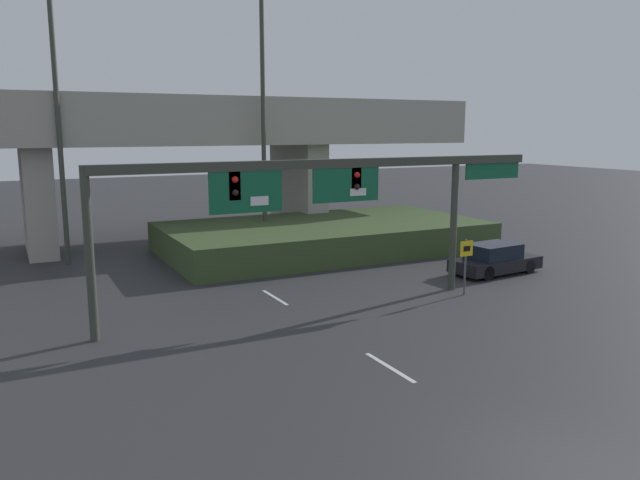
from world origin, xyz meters
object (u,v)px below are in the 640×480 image
(speed_limit_sign, at_px, (466,259))
(highway_light_pole_near, at_px, (58,122))
(parked_sedan_near_right, at_px, (495,260))
(highway_light_pole_far, at_px, (263,74))
(signal_gantry, at_px, (326,186))

(speed_limit_sign, bearing_deg, highway_light_pole_near, 135.21)
(parked_sedan_near_right, bearing_deg, highway_light_pole_far, 118.97)
(signal_gantry, relative_size, highway_light_pole_near, 1.36)
(highway_light_pole_far, distance_m, parked_sedan_near_right, 15.24)
(speed_limit_sign, height_order, parked_sedan_near_right, speed_limit_sign)
(highway_light_pole_far, xyz_separation_m, parked_sedan_near_right, (6.97, -10.43, -8.66))
(highway_light_pole_near, relative_size, parked_sedan_near_right, 2.91)
(parked_sedan_near_right, bearing_deg, highway_light_pole_near, 142.53)
(signal_gantry, xyz_separation_m, parked_sedan_near_right, (9.37, 1.40, -3.82))
(speed_limit_sign, distance_m, highway_light_pole_near, 19.60)
(highway_light_pole_near, height_order, highway_light_pole_far, highway_light_pole_far)
(speed_limit_sign, xyz_separation_m, parked_sedan_near_right, (3.68, 2.34, -0.82))
(signal_gantry, relative_size, highway_light_pole_far, 0.98)
(signal_gantry, distance_m, speed_limit_sign, 6.51)
(speed_limit_sign, distance_m, parked_sedan_near_right, 4.44)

